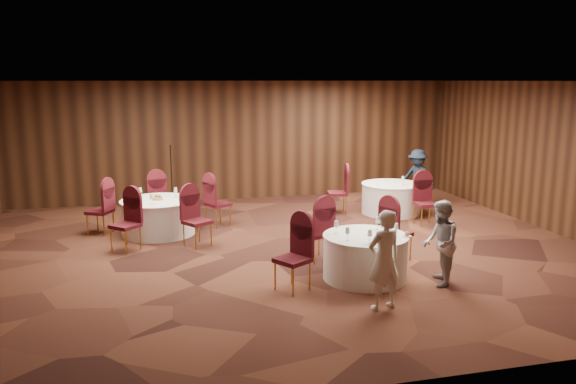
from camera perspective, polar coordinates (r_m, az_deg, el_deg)
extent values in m
plane|color=black|center=(10.84, -0.78, -5.96)|extent=(12.00, 12.00, 0.00)
plane|color=silver|center=(10.36, -0.83, 11.20)|extent=(12.00, 12.00, 0.00)
plane|color=black|center=(15.35, -5.03, 5.21)|extent=(12.00, 0.00, 12.00)
plane|color=black|center=(5.83, 10.41, -5.01)|extent=(12.00, 0.00, 12.00)
plane|color=black|center=(13.19, 25.56, 3.15)|extent=(0.00, 10.00, 10.00)
cylinder|color=white|center=(9.35, 7.84, -6.61)|extent=(1.37, 1.37, 0.72)
cylinder|color=white|center=(9.24, 7.90, -4.46)|extent=(1.39, 1.39, 0.03)
cylinder|color=white|center=(12.22, -13.04, -2.52)|extent=(1.53, 1.53, 0.72)
cylinder|color=white|center=(12.14, -13.11, -0.85)|extent=(1.56, 1.56, 0.03)
cylinder|color=white|center=(13.99, 10.45, -0.68)|extent=(1.43, 1.43, 0.72)
cylinder|color=white|center=(13.92, 10.50, 0.79)|extent=(1.46, 1.46, 0.03)
cylinder|color=silver|center=(9.28, 4.91, -4.20)|extent=(0.06, 0.06, 0.01)
cylinder|color=silver|center=(9.27, 4.91, -3.86)|extent=(0.01, 0.01, 0.11)
cone|color=silver|center=(9.24, 4.93, -3.23)|extent=(0.08, 0.08, 0.10)
cylinder|color=silver|center=(8.80, 8.27, -5.15)|extent=(0.06, 0.06, 0.01)
cylinder|color=silver|center=(8.78, 8.28, -4.79)|extent=(0.01, 0.01, 0.11)
cone|color=silver|center=(8.76, 8.30, -4.13)|extent=(0.08, 0.08, 0.10)
cylinder|color=silver|center=(8.91, 6.05, -4.90)|extent=(0.06, 0.06, 0.01)
cylinder|color=silver|center=(8.89, 6.06, -4.54)|extent=(0.01, 0.01, 0.11)
cone|color=silver|center=(8.86, 6.07, -3.88)|extent=(0.08, 0.08, 0.10)
cylinder|color=silver|center=(9.62, 9.08, -3.75)|extent=(0.06, 0.06, 0.01)
cylinder|color=silver|center=(9.60, 9.09, -3.42)|extent=(0.01, 0.01, 0.11)
cone|color=silver|center=(9.58, 9.11, -2.81)|extent=(0.08, 0.08, 0.10)
cylinder|color=silver|center=(9.24, 10.90, -4.44)|extent=(0.06, 0.06, 0.01)
cylinder|color=silver|center=(9.23, 10.92, -4.09)|extent=(0.01, 0.01, 0.11)
cone|color=silver|center=(9.20, 10.94, -3.46)|extent=(0.08, 0.08, 0.10)
cylinder|color=white|center=(8.75, 9.33, -5.27)|extent=(0.15, 0.15, 0.01)
sphere|color=#9E6B33|center=(8.73, 9.34, -5.01)|extent=(0.08, 0.08, 0.08)
cylinder|color=white|center=(9.27, 11.99, -4.41)|extent=(0.15, 0.15, 0.01)
sphere|color=#9E6B33|center=(9.26, 12.00, -4.16)|extent=(0.08, 0.08, 0.08)
cylinder|color=white|center=(9.75, 9.74, -3.55)|extent=(0.15, 0.15, 0.01)
sphere|color=#9E6B33|center=(9.74, 9.74, -3.32)|extent=(0.08, 0.08, 0.08)
cylinder|color=silver|center=(12.30, -11.32, -0.53)|extent=(0.06, 0.06, 0.01)
cylinder|color=silver|center=(12.29, -11.33, -0.26)|extent=(0.01, 0.01, 0.11)
cone|color=silver|center=(12.27, -11.35, 0.22)|extent=(0.08, 0.08, 0.10)
cylinder|color=silver|center=(12.45, -14.75, -0.54)|extent=(0.06, 0.06, 0.01)
cylinder|color=silver|center=(12.44, -14.76, -0.28)|extent=(0.01, 0.01, 0.11)
cone|color=silver|center=(12.42, -14.78, 0.20)|extent=(0.08, 0.08, 0.10)
cylinder|color=silver|center=(11.73, -13.67, -1.21)|extent=(0.06, 0.06, 0.01)
cylinder|color=silver|center=(11.72, -13.69, -0.93)|extent=(0.01, 0.01, 0.11)
cone|color=silver|center=(11.69, -13.71, -0.43)|extent=(0.08, 0.08, 0.10)
cylinder|color=olive|center=(12.13, -13.12, -0.64)|extent=(0.22, 0.22, 0.06)
sphere|color=#9E6B33|center=(12.14, -13.28, -0.35)|extent=(0.07, 0.07, 0.07)
sphere|color=#9E6B33|center=(12.10, -12.94, -0.37)|extent=(0.07, 0.07, 0.07)
cylinder|color=silver|center=(13.76, 11.59, 0.70)|extent=(0.06, 0.06, 0.01)
cylinder|color=silver|center=(13.74, 11.60, 0.94)|extent=(0.01, 0.01, 0.11)
cone|color=silver|center=(13.73, 11.62, 1.37)|extent=(0.08, 0.08, 0.10)
cylinder|color=black|center=(14.72, -11.63, -1.52)|extent=(0.24, 0.24, 0.02)
cylinder|color=black|center=(14.56, -11.75, 1.58)|extent=(0.02, 0.02, 1.60)
cylinder|color=black|center=(14.51, -11.88, 4.61)|extent=(0.04, 0.12, 0.04)
imported|color=silver|center=(8.08, 9.73, -6.82)|extent=(0.60, 0.46, 1.45)
imported|color=#A9A8AD|center=(9.23, 15.22, -5.02)|extent=(0.73, 0.81, 1.37)
imported|color=#151F30|center=(15.03, 13.00, 1.48)|extent=(1.01, 1.07, 1.46)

